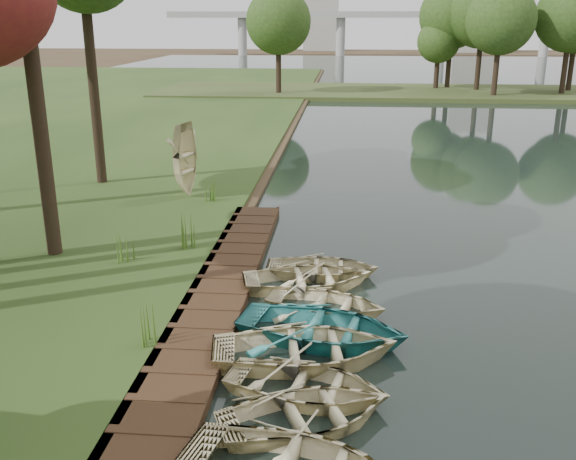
# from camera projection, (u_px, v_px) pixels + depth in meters

# --- Properties ---
(ground) EXTENTS (300.00, 300.00, 0.00)m
(ground) POSITION_uv_depth(u_px,v_px,m) (278.00, 305.00, 16.75)
(ground) COLOR #3D2F1D
(boardwalk) EXTENTS (1.60, 16.00, 0.30)m
(boardwalk) POSITION_uv_depth(u_px,v_px,m) (218.00, 297.00, 16.84)
(boardwalk) COLOR #352314
(boardwalk) RESTS_ON ground
(peninsula) EXTENTS (50.00, 14.00, 0.45)m
(peninsula) POSITION_uv_depth(u_px,v_px,m) (412.00, 92.00, 63.29)
(peninsula) COLOR #39461F
(peninsula) RESTS_ON ground
(far_trees) EXTENTS (45.60, 5.60, 8.80)m
(far_trees) POSITION_uv_depth(u_px,v_px,m) (381.00, 27.00, 61.63)
(far_trees) COLOR black
(far_trees) RESTS_ON peninsula
(bridge) EXTENTS (95.90, 4.00, 8.60)m
(bridge) POSITION_uv_depth(u_px,v_px,m) (403.00, 19.00, 126.99)
(bridge) COLOR #A5A5A0
(bridge) RESTS_ON ground
(building_a) EXTENTS (10.00, 8.00, 18.00)m
(building_a) POSITION_uv_depth(u_px,v_px,m) (476.00, 10.00, 143.79)
(building_a) COLOR #A5A5A0
(building_a) RESTS_ON ground
(building_b) EXTENTS (8.00, 8.00, 12.00)m
(building_b) POSITION_uv_depth(u_px,v_px,m) (321.00, 24.00, 152.46)
(building_b) COLOR #A5A5A0
(building_b) RESTS_ON ground
(rowboat_1) EXTENTS (3.92, 3.44, 0.68)m
(rowboat_1) POSITION_uv_depth(u_px,v_px,m) (307.00, 410.00, 11.56)
(rowboat_1) COLOR beige
(rowboat_1) RESTS_ON water
(rowboat_2) EXTENTS (3.69, 2.99, 0.67)m
(rowboat_2) POSITION_uv_depth(u_px,v_px,m) (307.00, 382.00, 12.46)
(rowboat_2) COLOR beige
(rowboat_2) RESTS_ON water
(rowboat_3) EXTENTS (4.41, 3.47, 0.83)m
(rowboat_3) POSITION_uv_depth(u_px,v_px,m) (306.00, 345.00, 13.70)
(rowboat_3) COLOR beige
(rowboat_3) RESTS_ON water
(rowboat_4) EXTENTS (4.47, 3.63, 0.82)m
(rowboat_4) POSITION_uv_depth(u_px,v_px,m) (322.00, 325.00, 14.63)
(rowboat_4) COLOR teal
(rowboat_4) RESTS_ON water
(rowboat_5) EXTENTS (3.48, 2.84, 0.63)m
(rowboat_5) POSITION_uv_depth(u_px,v_px,m) (326.00, 301.00, 16.11)
(rowboat_5) COLOR beige
(rowboat_5) RESTS_ON water
(rowboat_6) EXTENTS (4.07, 3.32, 0.74)m
(rowboat_6) POSITION_uv_depth(u_px,v_px,m) (308.00, 276.00, 17.55)
(rowboat_6) COLOR beige
(rowboat_6) RESTS_ON water
(rowboat_7) EXTENTS (3.22, 2.32, 0.66)m
(rowboat_7) POSITION_uv_depth(u_px,v_px,m) (323.00, 265.00, 18.38)
(rowboat_7) COLOR beige
(rowboat_7) RESTS_ON water
(stored_rowboat) EXTENTS (3.46, 2.87, 0.62)m
(stored_rowboat) POSITION_uv_depth(u_px,v_px,m) (188.00, 189.00, 25.67)
(stored_rowboat) COLOR beige
(stored_rowboat) RESTS_ON bank
(reeds_0) EXTENTS (0.60, 0.60, 0.91)m
(reeds_0) POSITION_uv_depth(u_px,v_px,m) (147.00, 323.00, 14.05)
(reeds_0) COLOR #3F661E
(reeds_0) RESTS_ON bank
(reeds_1) EXTENTS (0.60, 0.60, 1.03)m
(reeds_1) POSITION_uv_depth(u_px,v_px,m) (187.00, 232.00, 19.94)
(reeds_1) COLOR #3F661E
(reeds_1) RESTS_ON bank
(reeds_2) EXTENTS (0.60, 0.60, 0.86)m
(reeds_2) POSITION_uv_depth(u_px,v_px,m) (125.00, 248.00, 18.75)
(reeds_2) COLOR #3F661E
(reeds_2) RESTS_ON bank
(reeds_3) EXTENTS (0.60, 0.60, 0.97)m
(reeds_3) POSITION_uv_depth(u_px,v_px,m) (210.00, 189.00, 25.02)
(reeds_3) COLOR #3F661E
(reeds_3) RESTS_ON bank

